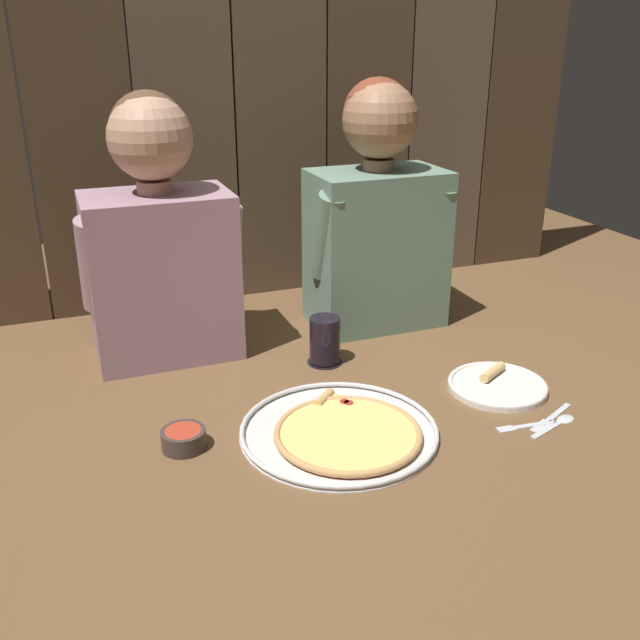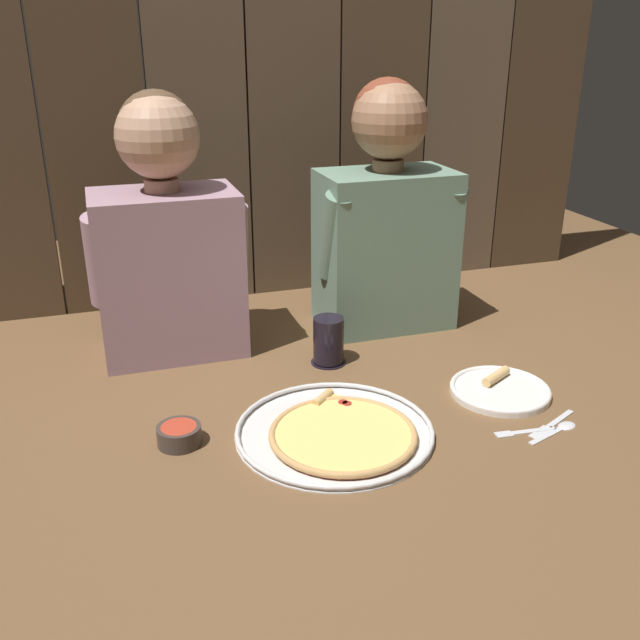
{
  "view_description": "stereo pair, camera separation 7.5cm",
  "coord_description": "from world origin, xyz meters",
  "px_view_note": "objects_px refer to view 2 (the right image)",
  "views": [
    {
      "loc": [
        -0.51,
        -1.2,
        0.75
      ],
      "look_at": [
        -0.01,
        0.1,
        0.18
      ],
      "focal_mm": 39.61,
      "sensor_mm": 36.0,
      "label": 1
    },
    {
      "loc": [
        -0.44,
        -1.22,
        0.75
      ],
      "look_at": [
        -0.01,
        0.1,
        0.18
      ],
      "focal_mm": 39.61,
      "sensor_mm": 36.0,
      "label": 2
    }
  ],
  "objects_px": {
    "dinner_plate": "(500,389)",
    "diner_right": "(386,214)",
    "diner_left": "(166,236)",
    "pizza_tray": "(338,432)",
    "dipping_bowl": "(179,434)",
    "drinking_glass": "(328,341)"
  },
  "relations": [
    {
      "from": "pizza_tray",
      "to": "diner_left",
      "type": "bearing_deg",
      "value": 116.01
    },
    {
      "from": "pizza_tray",
      "to": "dipping_bowl",
      "type": "relative_size",
      "value": 4.59
    },
    {
      "from": "pizza_tray",
      "to": "dipping_bowl",
      "type": "bearing_deg",
      "value": 166.99
    },
    {
      "from": "pizza_tray",
      "to": "diner_left",
      "type": "relative_size",
      "value": 0.63
    },
    {
      "from": "dinner_plate",
      "to": "dipping_bowl",
      "type": "distance_m",
      "value": 0.71
    },
    {
      "from": "pizza_tray",
      "to": "dinner_plate",
      "type": "relative_size",
      "value": 1.8
    },
    {
      "from": "dinner_plate",
      "to": "diner_left",
      "type": "bearing_deg",
      "value": 144.79
    },
    {
      "from": "diner_left",
      "to": "diner_right",
      "type": "xyz_separation_m",
      "value": [
        0.57,
        -0.0,
        0.01
      ]
    },
    {
      "from": "drinking_glass",
      "to": "dipping_bowl",
      "type": "height_order",
      "value": "drinking_glass"
    },
    {
      "from": "dinner_plate",
      "to": "diner_right",
      "type": "xyz_separation_m",
      "value": [
        -0.09,
        0.47,
        0.3
      ]
    },
    {
      "from": "pizza_tray",
      "to": "dipping_bowl",
      "type": "distance_m",
      "value": 0.31
    },
    {
      "from": "diner_left",
      "to": "diner_right",
      "type": "distance_m",
      "value": 0.57
    },
    {
      "from": "dinner_plate",
      "to": "dipping_bowl",
      "type": "bearing_deg",
      "value": 179.02
    },
    {
      "from": "dipping_bowl",
      "to": "diner_right",
      "type": "xyz_separation_m",
      "value": [
        0.62,
        0.45,
        0.28
      ]
    },
    {
      "from": "dipping_bowl",
      "to": "diner_left",
      "type": "xyz_separation_m",
      "value": [
        0.05,
        0.45,
        0.28
      ]
    },
    {
      "from": "dinner_plate",
      "to": "diner_left",
      "type": "height_order",
      "value": "diner_left"
    },
    {
      "from": "diner_left",
      "to": "diner_right",
      "type": "bearing_deg",
      "value": -0.01
    },
    {
      "from": "dinner_plate",
      "to": "dipping_bowl",
      "type": "height_order",
      "value": "dipping_bowl"
    },
    {
      "from": "dinner_plate",
      "to": "drinking_glass",
      "type": "height_order",
      "value": "drinking_glass"
    },
    {
      "from": "dinner_plate",
      "to": "diner_right",
      "type": "relative_size",
      "value": 0.34
    },
    {
      "from": "drinking_glass",
      "to": "diner_left",
      "type": "height_order",
      "value": "diner_left"
    },
    {
      "from": "pizza_tray",
      "to": "dipping_bowl",
      "type": "xyz_separation_m",
      "value": [
        -0.3,
        0.07,
        0.01
      ]
    }
  ]
}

